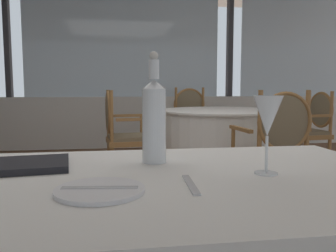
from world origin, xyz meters
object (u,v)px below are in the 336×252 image
at_px(menu_book, 22,165).
at_px(water_bottle, 154,118).
at_px(dining_chair_0_0, 310,125).
at_px(dining_chair_0_1, 192,118).
at_px(wine_glass, 268,117).
at_px(dining_chair_0_2, 121,130).
at_px(side_plate, 100,190).
at_px(dining_chair_0_3, 276,143).

bearing_deg(menu_book, water_bottle, -2.89).
distance_m(dining_chair_0_0, dining_chair_0_1, 1.56).
height_order(water_bottle, wine_glass, water_bottle).
bearing_deg(water_bottle, dining_chair_0_2, 91.35).
height_order(side_plate, wine_glass, wine_glass).
xyz_separation_m(side_plate, wine_glass, (0.45, 0.11, 0.15)).
xyz_separation_m(dining_chair_0_0, dining_chair_0_1, (-1.19, 1.00, 0.02)).
distance_m(water_bottle, dining_chair_0_2, 2.54).
bearing_deg(side_plate, menu_book, 130.10).
distance_m(water_bottle, dining_chair_0_1, 3.84).
relative_size(water_bottle, menu_book, 1.33).
height_order(menu_book, dining_chair_0_2, dining_chair_0_2).
relative_size(menu_book, dining_chair_0_3, 0.27).
bearing_deg(water_bottle, menu_book, -175.81).
bearing_deg(side_plate, water_bottle, 62.73).
bearing_deg(menu_book, side_plate, -56.97).
bearing_deg(menu_book, wine_glass, -21.13).
bearing_deg(water_bottle, dining_chair_0_1, 75.80).
xyz_separation_m(menu_book, dining_chair_0_3, (1.53, 1.54, -0.21)).
xyz_separation_m(side_plate, dining_chair_0_0, (2.29, 3.02, -0.20)).
height_order(side_plate, dining_chair_0_0, dining_chair_0_0).
bearing_deg(dining_chair_0_3, menu_book, 130.07).
height_order(water_bottle, dining_chair_0_0, water_bottle).
bearing_deg(dining_chair_0_1, wine_glass, -14.52).
height_order(menu_book, dining_chair_0_3, dining_chair_0_3).
distance_m(menu_book, dining_chair_0_2, 2.57).
relative_size(water_bottle, dining_chair_0_2, 0.36).
relative_size(dining_chair_0_1, dining_chair_0_3, 1.02).
height_order(menu_book, dining_chair_0_1, dining_chair_0_1).
bearing_deg(water_bottle, dining_chair_0_3, 53.07).
bearing_deg(dining_chair_0_1, side_plate, -20.36).
height_order(dining_chair_0_0, dining_chair_0_2, dining_chair_0_2).
bearing_deg(wine_glass, dining_chair_0_2, 97.30).
height_order(side_plate, dining_chair_0_3, dining_chair_0_3).
distance_m(dining_chair_0_0, dining_chair_0_3, 1.56).
bearing_deg(dining_chair_0_3, dining_chair_0_1, -0.00).
bearing_deg(dining_chair_0_3, dining_chair_0_2, 44.86).
distance_m(water_bottle, wine_glass, 0.35).
bearing_deg(dining_chair_0_3, dining_chair_0_0, -44.82).
bearing_deg(side_plate, dining_chair_0_2, 87.97).
bearing_deg(dining_chair_0_0, side_plate, 47.71).
xyz_separation_m(water_bottle, menu_book, (-0.40, -0.03, -0.13)).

